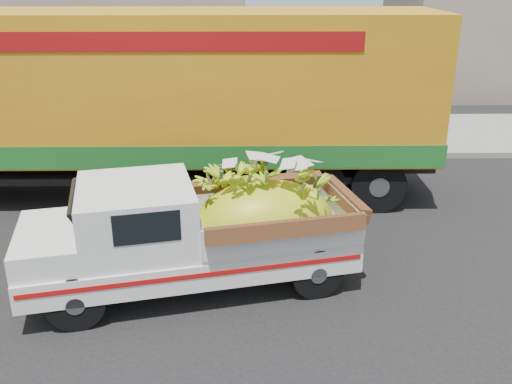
{
  "coord_description": "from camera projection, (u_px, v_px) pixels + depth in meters",
  "views": [
    {
      "loc": [
        1.07,
        -7.91,
        4.54
      ],
      "look_at": [
        1.2,
        0.65,
        1.19
      ],
      "focal_mm": 40.0,
      "sensor_mm": 36.0,
      "label": 1
    }
  ],
  "objects": [
    {
      "name": "sidewalk",
      "position": [
        211.0,
        134.0,
        16.61
      ],
      "size": [
        60.0,
        4.0,
        0.14
      ],
      "primitive_type": "cube",
      "color": "gray",
      "rests_on": "ground"
    },
    {
      "name": "pickup_truck",
      "position": [
        215.0,
        228.0,
        8.55
      ],
      "size": [
        5.12,
        2.8,
        1.7
      ],
      "rotation": [
        0.0,
        0.0,
        0.23
      ],
      "color": "black",
      "rests_on": "ground"
    },
    {
      "name": "building_left",
      "position": [
        3.0,
        28.0,
        21.1
      ],
      "size": [
        18.0,
        6.0,
        5.0
      ],
      "primitive_type": "cube",
      "color": "gray",
      "rests_on": "ground"
    },
    {
      "name": "curb",
      "position": [
        206.0,
        155.0,
        14.65
      ],
      "size": [
        60.0,
        0.25,
        0.15
      ],
      "primitive_type": "cube",
      "color": "gray",
      "rests_on": "ground"
    },
    {
      "name": "ground",
      "position": [
        181.0,
        277.0,
        9.01
      ],
      "size": [
        100.0,
        100.0,
        0.0
      ],
      "primitive_type": "plane",
      "color": "black",
      "rests_on": "ground"
    },
    {
      "name": "semi_trailer",
      "position": [
        145.0,
        96.0,
        11.61
      ],
      "size": [
        12.0,
        2.55,
        3.8
      ],
      "rotation": [
        0.0,
        0.0,
        -0.0
      ],
      "color": "black",
      "rests_on": "ground"
    }
  ]
}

